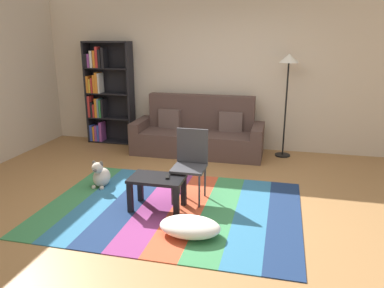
{
  "coord_description": "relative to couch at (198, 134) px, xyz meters",
  "views": [
    {
      "loc": [
        1.07,
        -4.28,
        2.03
      ],
      "look_at": [
        -0.05,
        0.35,
        0.65
      ],
      "focal_mm": 35.42,
      "sensor_mm": 36.0,
      "label": 1
    }
  ],
  "objects": [
    {
      "name": "couch",
      "position": [
        0.0,
        0.0,
        0.0
      ],
      "size": [
        2.26,
        0.8,
        1.0
      ],
      "color": "#4C3833",
      "rests_on": "ground_plane"
    },
    {
      "name": "folding_chair",
      "position": [
        0.33,
        -1.94,
        0.2
      ],
      "size": [
        0.4,
        0.4,
        0.9
      ],
      "rotation": [
        0.0,
        0.0,
        -0.46
      ],
      "color": "#38383D",
      "rests_on": "ground_plane"
    },
    {
      "name": "coffee_table",
      "position": [
        0.02,
        -2.33,
        -0.02
      ],
      "size": [
        0.64,
        0.41,
        0.4
      ],
      "color": "black",
      "rests_on": "rug"
    },
    {
      "name": "rug",
      "position": [
        0.18,
        -2.27,
        -0.33
      ],
      "size": [
        3.05,
        2.26,
        0.01
      ],
      "color": "#387F4C",
      "rests_on": "ground_plane"
    },
    {
      "name": "standing_lamp",
      "position": [
        1.47,
        0.16,
        1.11
      ],
      "size": [
        0.32,
        0.32,
        1.73
      ],
      "color": "black",
      "rests_on": "ground_plane"
    },
    {
      "name": "back_wall",
      "position": [
        0.33,
        0.53,
        1.01
      ],
      "size": [
        6.8,
        0.1,
        2.7
      ],
      "primitive_type": "cube",
      "color": "beige",
      "rests_on": "ground_plane"
    },
    {
      "name": "pouf",
      "position": [
        0.55,
        -2.86,
        -0.23
      ],
      "size": [
        0.65,
        0.42,
        0.19
      ],
      "primitive_type": "ellipsoid",
      "color": "white",
      "rests_on": "rug"
    },
    {
      "name": "dog",
      "position": [
        -0.96,
        -1.85,
        -0.18
      ],
      "size": [
        0.22,
        0.35,
        0.4
      ],
      "color": "beige",
      "rests_on": "ground_plane"
    },
    {
      "name": "tv_remote",
      "position": [
        0.14,
        -2.3,
        0.08
      ],
      "size": [
        0.09,
        0.16,
        0.02
      ],
      "primitive_type": "cube",
      "rotation": [
        0.0,
        0.0,
        0.31
      ],
      "color": "black",
      "rests_on": "coffee_table"
    },
    {
      "name": "ground_plane",
      "position": [
        0.33,
        -2.02,
        -0.34
      ],
      "size": [
        14.0,
        14.0,
        0.0
      ],
      "primitive_type": "plane",
      "color": "#9E7042"
    },
    {
      "name": "bookshelf",
      "position": [
        -1.9,
        0.28,
        0.62
      ],
      "size": [
        0.9,
        0.28,
        1.91
      ],
      "color": "black",
      "rests_on": "ground_plane"
    }
  ]
}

